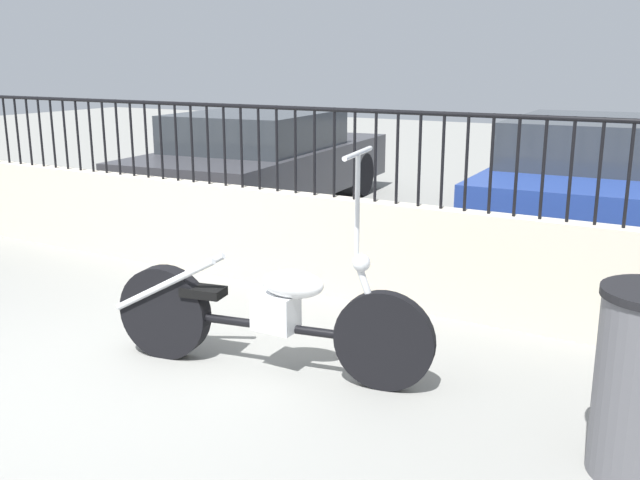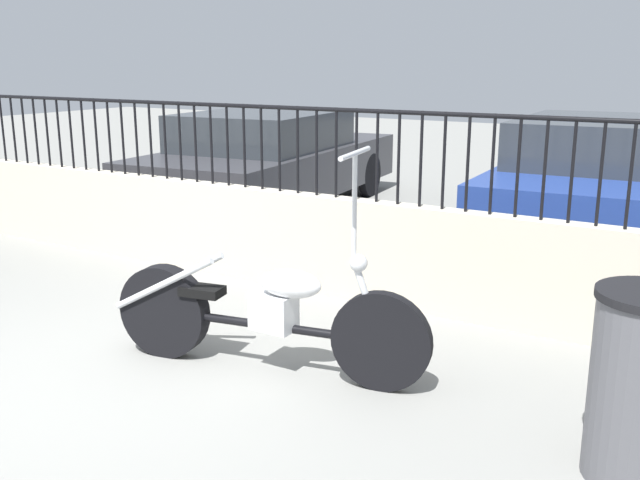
% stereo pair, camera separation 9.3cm
% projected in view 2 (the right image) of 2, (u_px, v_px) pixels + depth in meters
% --- Properties ---
extents(ground_plane, '(40.00, 40.00, 0.00)m').
position_uv_depth(ground_plane, '(72.00, 390.00, 4.39)').
color(ground_plane, gray).
extents(low_wall, '(9.08, 0.18, 0.85)m').
position_uv_depth(low_wall, '(289.00, 239.00, 6.32)').
color(low_wall, beige).
rests_on(low_wall, ground_plane).
extents(fence_railing, '(9.08, 0.04, 0.74)m').
position_uv_depth(fence_railing, '(288.00, 134.00, 6.09)').
color(fence_railing, black).
rests_on(fence_railing, low_wall).
extents(motorcycle_black, '(2.16, 0.65, 1.47)m').
position_uv_depth(motorcycle_black, '(251.00, 313.00, 4.60)').
color(motorcycle_black, black).
rests_on(motorcycle_black, ground_plane).
extents(car_dark_grey, '(2.32, 4.61, 1.31)m').
position_uv_depth(car_dark_grey, '(269.00, 160.00, 9.59)').
color(car_dark_grey, black).
rests_on(car_dark_grey, ground_plane).
extents(car_blue, '(2.07, 4.61, 1.38)m').
position_uv_depth(car_blue, '(604.00, 181.00, 7.71)').
color(car_blue, black).
rests_on(car_blue, ground_plane).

